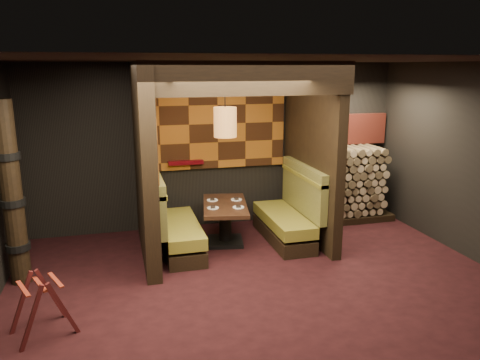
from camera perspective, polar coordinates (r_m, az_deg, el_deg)
name	(u,v)px	position (r m, az deg, el deg)	size (l,w,h in m)	color
floor	(266,292)	(6.12, 3.25, -13.46)	(6.50, 5.50, 0.02)	black
ceiling	(270,59)	(5.45, 3.67, 14.49)	(6.50, 5.50, 0.02)	black
wall_back	(218,146)	(8.22, -2.65, 4.20)	(6.50, 0.02, 2.85)	black
wall_front	(403,283)	(3.26, 19.27, -11.77)	(6.50, 0.02, 2.85)	black
partition_left	(144,162)	(6.96, -11.57, 2.18)	(0.20, 2.20, 2.85)	black
partition_right	(311,153)	(7.63, 8.70, 3.30)	(0.15, 2.10, 2.85)	black
header_beam	(250,78)	(6.11, 1.26, 12.27)	(2.85, 0.18, 0.44)	black
tapa_back_panel	(217,124)	(8.11, -2.78, 6.89)	(2.40, 0.06, 1.55)	#A0591A
tapa_side_panel	(150,131)	(7.07, -10.86, 5.89)	(0.04, 1.85, 1.45)	#A0591A
lacquer_shelf	(186,162)	(8.05, -6.63, 2.15)	(0.60, 0.12, 0.07)	#50060D
booth_bench_left	(173,226)	(7.26, -8.11, -5.59)	(0.68, 1.60, 1.14)	black
booth_bench_right	(289,216)	(7.69, 6.05, -4.40)	(0.68, 1.60, 1.14)	black
dining_table	(225,218)	(7.48, -1.82, -4.64)	(0.89, 1.35, 0.66)	black
place_settings	(225,203)	(7.41, -1.84, -2.86)	(0.64, 0.67, 0.03)	white
pendant_lamp	(225,122)	(7.10, -1.82, 7.07)	(0.35, 0.35, 1.11)	#AB6D34
luggage_rack	(42,303)	(5.52, -23.01, -13.67)	(0.76, 0.66, 0.70)	#4A1516
totem_column	(12,196)	(6.59, -26.04, -1.73)	(0.31, 0.31, 2.40)	black
firewood_stack	(345,184)	(8.78, 12.73, -0.48)	(1.73, 0.70, 1.36)	black
mosaic_header	(340,129)	(8.89, 12.08, 6.04)	(1.83, 0.10, 0.56)	maroon
bay_front_post	(310,150)	(7.90, 8.55, 3.66)	(0.08, 0.08, 2.85)	black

